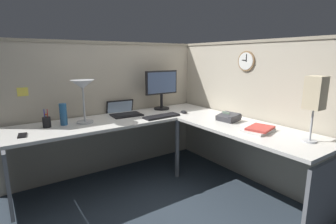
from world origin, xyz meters
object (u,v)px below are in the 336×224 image
Objects in this scene: desk_lamp_dome at (83,88)px; thermos_flask at (63,114)px; desk_lamp_paper at (315,95)px; book_stack at (259,129)px; office_phone at (229,118)px; laptop at (124,112)px; wall_clock at (247,61)px; computer_mouse at (184,112)px; pen_cup at (47,122)px; monitor at (162,87)px; cell_phone at (22,135)px; keyboard at (162,116)px.

thermos_flask is at bearing 172.33° from desk_lamp_dome.
book_stack is at bearing 103.86° from desk_lamp_paper.
office_phone is (1.49, -0.83, -0.07)m from thermos_flask.
wall_clock is (1.09, -0.89, 0.60)m from laptop.
wall_clock is at bearing -24.81° from desk_lamp_dome.
pen_cup is (-1.49, 0.27, 0.04)m from computer_mouse.
office_phone is (0.25, -0.93, -0.26)m from monitor.
keyboard is at bearing 4.81° from cell_phone.
keyboard is 1.93× the size of office_phone.
cell_phone is at bearing 141.90° from desk_lamp_paper.
monitor reaches higher than computer_mouse.
monitor is at bearing 97.44° from book_stack.
cell_phone is (-0.59, -0.15, -0.36)m from desk_lamp_dome.
laptop is at bearing 16.38° from desk_lamp_dome.
wall_clock reaches higher than office_phone.
office_phone is (0.78, -0.95, 0.01)m from laptop.
monitor is 2.78× the size of pen_cup.
laptop is at bearing 140.87° from wall_clock.
desk_lamp_paper is at bearing -29.05° from cell_phone.
cell_phone is 0.44m from thermos_flask.
desk_lamp_paper is at bearing -51.28° from desk_lamp_dome.
monitor is 3.47× the size of cell_phone.
monitor reaches higher than book_stack.
wall_clock reaches higher than thermos_flask.
thermos_flask is at bearing -170.26° from laptop.
laptop is at bearing 7.56° from pen_cup.
wall_clock is (0.38, 0.50, 0.60)m from book_stack.
wall_clock is (0.31, 0.06, 0.59)m from office_phone.
desk_lamp_dome is at bearing -172.98° from monitor.
laptop is 2.00m from desk_lamp_paper.
monitor is 1.05m from desk_lamp_dome.
computer_mouse is 0.20× the size of desk_lamp_paper.
laptop is 2.25× the size of pen_cup.
computer_mouse is at bearing -10.17° from pen_cup.
desk_lamp_dome is at bearing 148.08° from office_phone.
book_stack is at bearing -99.39° from office_phone.
computer_mouse is (0.09, -0.36, -0.28)m from monitor.
pen_cup is at bearing 174.61° from desk_lamp_dome.
desk_lamp_paper is at bearing -76.14° from book_stack.
desk_lamp_paper is at bearing -107.23° from wall_clock.
book_stack is (-0.07, -0.43, -0.02)m from office_phone.
desk_lamp_dome is (-1.13, 0.23, 0.35)m from computer_mouse.
book_stack is (0.18, -1.36, -0.27)m from monitor.
desk_lamp_paper is 0.98m from wall_clock.
office_phone is (1.65, -0.84, -0.02)m from pen_cup.
thermos_flask is at bearing -2.44° from pen_cup.
computer_mouse is at bearing 133.02° from wall_clock.
book_stack is (1.42, -1.26, -0.09)m from thermos_flask.
monitor reaches higher than laptop.
desk_lamp_dome is at bearing 155.19° from wall_clock.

